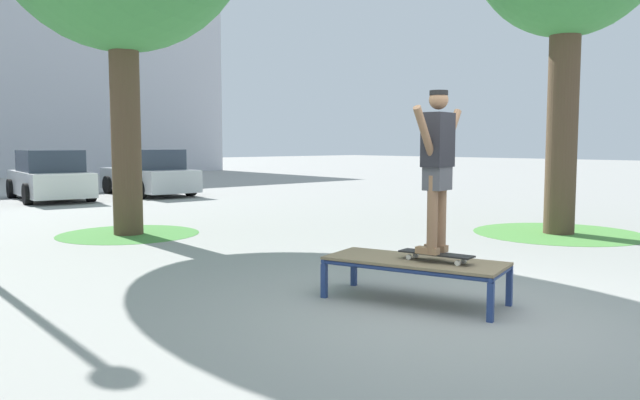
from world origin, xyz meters
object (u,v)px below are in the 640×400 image
at_px(skater, 437,160).
at_px(car_silver, 149,174).
at_px(skate_box, 415,264).
at_px(car_white, 50,177).
at_px(skateboard, 436,254).

relative_size(skater, car_silver, 0.40).
relative_size(skate_box, car_white, 0.46).
distance_m(skater, car_white, 15.47).
bearing_deg(car_white, skateboard, -95.37).
height_order(skater, car_white, skater).
xyz_separation_m(skate_box, car_white, (1.51, 15.15, 0.28)).
height_order(skateboard, car_silver, car_silver).
bearing_deg(car_silver, skater, -106.72).
bearing_deg(car_silver, skate_box, -107.20).
bearing_deg(skateboard, car_white, 84.63).
distance_m(skater, car_silver, 15.75).
bearing_deg(skateboard, skater, 100.28).
relative_size(skateboard, car_silver, 0.19).
distance_m(car_white, car_silver, 3.09).
xyz_separation_m(skateboard, car_silver, (4.52, 15.07, 0.15)).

